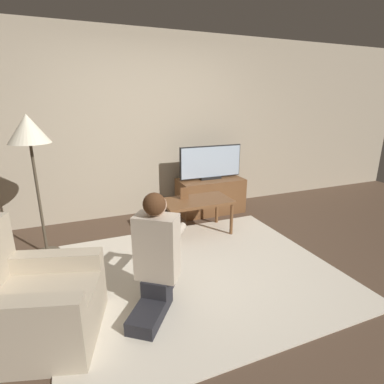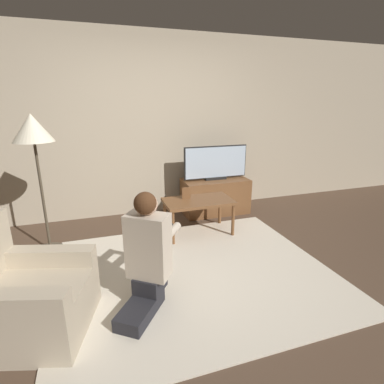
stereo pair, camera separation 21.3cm
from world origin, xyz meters
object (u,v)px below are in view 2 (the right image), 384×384
tv (216,163)px  floor_lamp (33,135)px  person_kneeling (147,253)px  coffee_table (198,204)px  armchair (22,299)px

tv → floor_lamp: floor_lamp is taller
person_kneeling → tv: bearing=-90.0°
tv → person_kneeling: (-1.37, -1.88, -0.30)m
tv → person_kneeling: 2.34m
tv → floor_lamp: bearing=-166.3°
coffee_table → floor_lamp: bearing=176.2°
floor_lamp → person_kneeling: floor_lamp is taller
floor_lamp → person_kneeling: (0.92, -1.32, -0.84)m
floor_lamp → tv: bearing=13.7°
armchair → person_kneeling: 0.96m
tv → armchair: 3.03m
person_kneeling → floor_lamp: bearing=-19.0°
floor_lamp → armchair: 1.70m
coffee_table → floor_lamp: size_ratio=0.56×
tv → coffee_table: bearing=-127.1°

